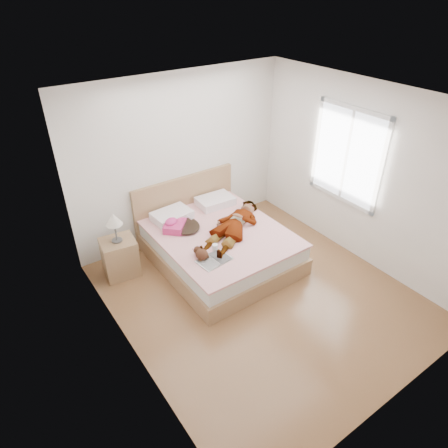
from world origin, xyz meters
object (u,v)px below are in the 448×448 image
(coffee_mug, at_px, (215,247))
(plush_toy, at_px, (201,254))
(towel, at_px, (174,225))
(bed, at_px, (217,242))
(nightstand, at_px, (120,255))
(phone, at_px, (190,217))
(magazine, at_px, (214,260))
(woman, at_px, (233,223))

(coffee_mug, bearing_deg, plush_toy, -168.65)
(towel, height_order, plush_toy, towel)
(bed, xyz_separation_m, towel, (-0.51, 0.36, 0.31))
(towel, distance_m, nightstand, 0.88)
(phone, height_order, magazine, phone)
(coffee_mug, height_order, nightstand, nightstand)
(woman, xyz_separation_m, towel, (-0.72, 0.50, -0.03))
(woman, bearing_deg, nightstand, -141.12)
(woman, xyz_separation_m, plush_toy, (-0.77, -0.33, -0.03))
(magazine, distance_m, nightstand, 1.42)
(woman, bearing_deg, plush_toy, -96.76)
(bed, relative_size, magazine, 4.43)
(towel, xyz_separation_m, coffee_mug, (0.21, -0.77, -0.03))
(magazine, bearing_deg, bed, 53.36)
(magazine, xyz_separation_m, plush_toy, (-0.12, 0.14, 0.07))
(towel, bearing_deg, nightstand, 172.46)
(towel, distance_m, coffee_mug, 0.80)
(nightstand, bearing_deg, woman, -21.38)
(bed, bearing_deg, nightstand, 160.62)
(magazine, distance_m, coffee_mug, 0.25)
(coffee_mug, xyz_separation_m, plush_toy, (-0.26, -0.05, 0.03))
(plush_toy, xyz_separation_m, nightstand, (-0.79, 0.93, -0.25))
(woman, distance_m, bed, 0.42)
(magazine, bearing_deg, plush_toy, 128.76)
(bed, xyz_separation_m, coffee_mug, (-0.30, -0.41, 0.28))
(nightstand, bearing_deg, phone, -11.20)
(coffee_mug, bearing_deg, phone, 89.16)
(plush_toy, relative_size, nightstand, 0.26)
(phone, distance_m, nightstand, 1.13)
(woman, height_order, nightstand, nightstand)
(woman, distance_m, towel, 0.87)
(nightstand, bearing_deg, plush_toy, -49.96)
(bed, bearing_deg, phone, 137.96)
(towel, height_order, magazine, towel)
(towel, bearing_deg, bed, -35.33)
(towel, bearing_deg, magazine, -86.19)
(plush_toy, bearing_deg, phone, 69.65)
(towel, bearing_deg, woman, -34.72)
(phone, xyz_separation_m, towel, (-0.22, 0.10, -0.11))
(towel, relative_size, coffee_mug, 3.76)
(magazine, height_order, coffee_mug, coffee_mug)
(bed, height_order, coffee_mug, bed)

